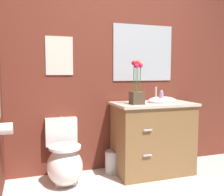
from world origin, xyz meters
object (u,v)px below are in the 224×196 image
soap_bottle (161,97)px  wall_poster (59,56)px  wall_mirror (143,53)px  trash_bin (113,162)px  toilet (64,161)px  flower_vase (137,90)px  vanity_cabinet (153,137)px  toilet_paper_roll (6,129)px

soap_bottle → wall_poster: wall_poster is taller
wall_mirror → soap_bottle: bearing=-77.5°
trash_bin → wall_poster: wall_poster is taller
trash_bin → wall_poster: bearing=163.0°
toilet → soap_bottle: size_ratio=4.60×
soap_bottle → trash_bin: 0.96m
toilet → trash_bin: toilet is taller
toilet → soap_bottle: soap_bottle is taller
trash_bin → wall_poster: (-0.58, 0.18, 1.26)m
flower_vase → wall_mirror: 0.63m
vanity_cabinet → soap_bottle: 0.49m
flower_vase → wall_poster: wall_poster is taller
vanity_cabinet → toilet: bearing=178.6°
trash_bin → vanity_cabinet: bearing=-13.7°
wall_mirror → wall_poster: bearing=180.0°
soap_bottle → vanity_cabinet: bearing=143.9°
vanity_cabinet → flower_vase: bearing=-162.5°
soap_bottle → flower_vase: bearing=-175.7°
trash_bin → toilet_paper_roll: (-1.14, -0.29, 0.54)m
wall_poster → toilet_paper_roll: size_ratio=3.98×
toilet → vanity_cabinet: size_ratio=0.67×
flower_vase → toilet_paper_roll: bearing=-176.2°
trash_bin → soap_bottle: bearing=-17.2°
flower_vase → wall_mirror: (0.25, 0.37, 0.44)m
vanity_cabinet → wall_mirror: 1.06m
flower_vase → trash_bin: bearing=138.8°
toilet_paper_roll → vanity_cabinet: bearing=6.0°
trash_bin → wall_poster: size_ratio=0.62×
toilet_paper_roll → wall_mirror: bearing=16.1°
wall_poster → toilet_paper_roll: wall_poster is taller
toilet → wall_mirror: wall_mirror is taller
soap_bottle → trash_bin: soap_bottle is taller
vanity_cabinet → flower_vase: 0.63m
toilet → wall_mirror: bearing=14.3°
wall_poster → trash_bin: bearing=-17.0°
flower_vase → toilet: bearing=172.6°
toilet → soap_bottle: 1.32m
trash_bin → wall_mirror: (0.47, 0.18, 1.31)m
wall_mirror → flower_vase: bearing=-123.5°
vanity_cabinet → flower_vase: flower_vase is taller
trash_bin → toilet_paper_roll: size_ratio=2.47×
toilet → trash_bin: bearing=8.6°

